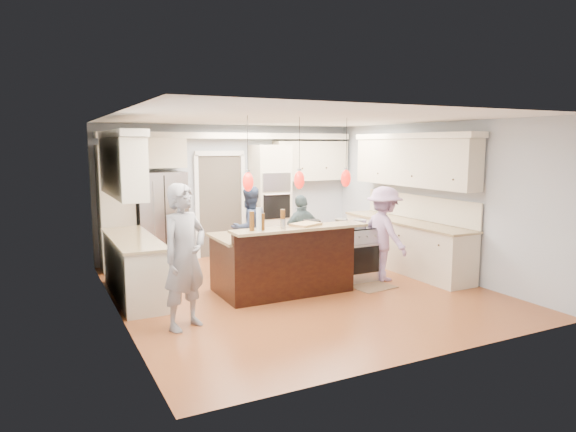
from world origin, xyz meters
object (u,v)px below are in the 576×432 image
kitchen_island (282,261)px  person_bar_end (184,257)px  refrigerator (161,219)px  island_range (354,253)px  person_far_left (249,228)px

kitchen_island → person_bar_end: (-1.82, -0.94, 0.43)m
person_bar_end → refrigerator: bearing=53.9°
island_range → person_far_left: 1.99m
kitchen_island → person_far_left: size_ratio=1.36×
refrigerator → island_range: 3.71m
island_range → person_bar_end: bearing=-162.4°
refrigerator → kitchen_island: size_ratio=0.86×
kitchen_island → person_bar_end: bearing=-152.6°
person_bar_end → person_far_left: size_ratio=1.19×
refrigerator → person_bar_end: bearing=-98.4°
island_range → person_bar_end: size_ratio=0.50×
kitchen_island → person_bar_end: person_bar_end is taller
person_far_left → kitchen_island: bearing=73.9°
refrigerator → person_far_left: bearing=-37.0°
refrigerator → person_bar_end: size_ratio=0.98×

